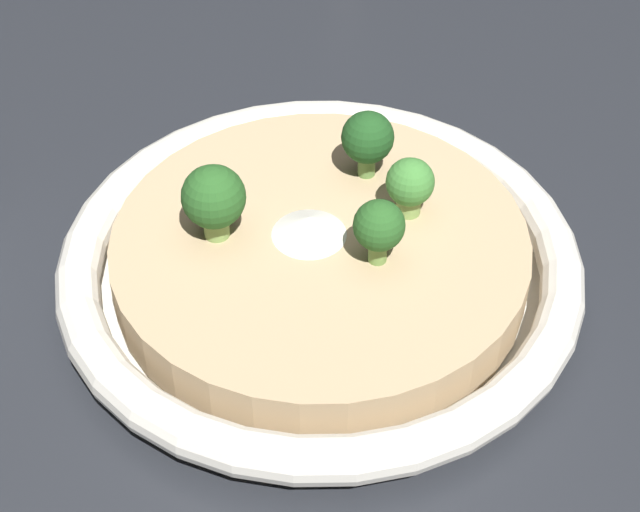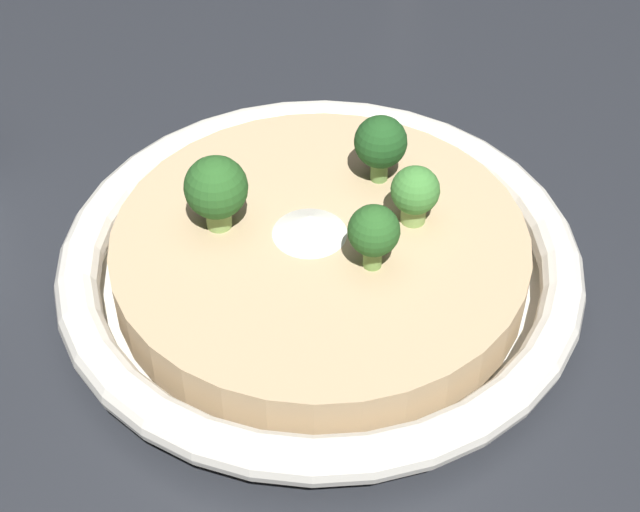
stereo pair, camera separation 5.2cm
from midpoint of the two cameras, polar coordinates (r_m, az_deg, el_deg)
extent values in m
plane|color=#23262B|center=(0.54, 2.78, -1.76)|extent=(6.00, 6.00, 0.00)
cylinder|color=silver|center=(0.54, 2.79, -1.51)|extent=(0.26, 0.26, 0.01)
torus|color=silver|center=(0.53, 2.85, -0.35)|extent=(0.28, 0.28, 0.02)
cylinder|color=tan|center=(0.52, 2.86, -0.14)|extent=(0.22, 0.22, 0.03)
cone|color=white|center=(0.51, 2.21, 1.52)|extent=(0.04, 0.04, 0.01)
cylinder|color=#84A856|center=(0.52, 8.34, 2.59)|extent=(0.02, 0.02, 0.02)
sphere|color=#428438|center=(0.52, 8.48, 3.68)|extent=(0.03, 0.03, 0.03)
cylinder|color=#668E47|center=(0.55, 6.24, 5.19)|extent=(0.01, 0.01, 0.02)
sphere|color=#1E4C1E|center=(0.54, 6.36, 6.50)|extent=(0.03, 0.03, 0.03)
cylinder|color=#759E4C|center=(0.49, 6.12, 0.09)|extent=(0.01, 0.01, 0.02)
sphere|color=#285B23|center=(0.48, 6.25, 1.33)|extent=(0.03, 0.03, 0.03)
cylinder|color=#84A856|center=(0.51, -3.05, 2.48)|extent=(0.02, 0.02, 0.02)
sphere|color=#285B23|center=(0.50, -3.12, 3.88)|extent=(0.03, 0.03, 0.03)
camera|label=1|loc=(0.03, -87.13, 2.74)|focal=55.00mm
camera|label=2|loc=(0.03, 92.87, -2.74)|focal=55.00mm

